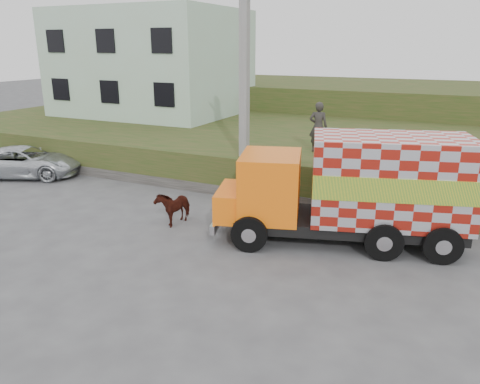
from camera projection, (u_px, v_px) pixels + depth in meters
The scene contains 10 objects.
ground at pixel (209, 241), 13.70m from camera, with size 120.00×120.00×0.00m, color #474749.
embankment at pixel (311, 150), 22.09m from camera, with size 40.00×12.00×1.50m, color #274316.
embankment_far at pixel (364, 106), 32.20m from camera, with size 40.00×12.00×3.00m, color #274316.
retaining_strip at pixel (216, 188), 18.08m from camera, with size 16.00×0.50×0.40m, color #595651.
building at pixel (152, 62), 28.06m from camera, with size 10.00×8.00×6.00m, color #A1BCA1.
utility_pole at pixel (244, 86), 16.85m from camera, with size 1.20×0.30×8.00m.
cargo_truck at pixel (354, 189), 13.18m from camera, with size 7.38×4.13×3.14m.
cow at pixel (174, 206), 14.98m from camera, with size 0.60×1.32×1.11m, color black.
suv at pixel (25, 162), 20.26m from camera, with size 2.17×4.71×1.31m, color #AAADB3.
pedestrian at pixel (318, 127), 18.05m from camera, with size 0.71×0.46×1.93m, color #2D2A28.
Camera 1 is at (6.26, -11.01, 5.49)m, focal length 35.00 mm.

